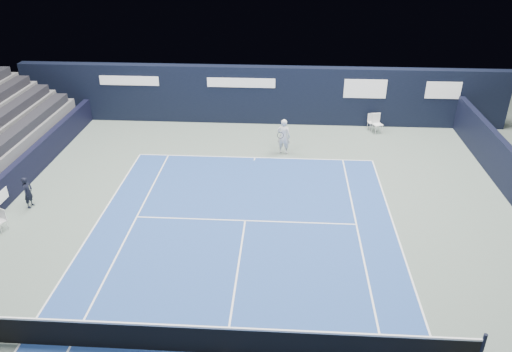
{
  "coord_description": "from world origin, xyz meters",
  "views": [
    {
      "loc": [
        1.39,
        -9.25,
        10.1
      ],
      "look_at": [
        0.33,
        7.55,
        1.3
      ],
      "focal_mm": 35.0,
      "sensor_mm": 36.0,
      "label": 1
    }
  ],
  "objects": [
    {
      "name": "tennis_net",
      "position": [
        0.0,
        0.0,
        0.51
      ],
      "size": [
        12.9,
        0.1,
        1.1
      ],
      "color": "black",
      "rests_on": "ground"
    },
    {
      "name": "folding_chair_back_a",
      "position": [
        6.13,
        15.45,
        0.68
      ],
      "size": [
        0.58,
        0.6,
        1.02
      ],
      "rotation": [
        0.0,
        0.0,
        0.38
      ],
      "color": "white",
      "rests_on": "ground"
    },
    {
      "name": "ground",
      "position": [
        0.0,
        2.0,
        0.0
      ],
      "size": [
        48.0,
        48.0,
        0.0
      ],
      "primitive_type": "plane",
      "color": "#55655C",
      "rests_on": "ground"
    },
    {
      "name": "line_judge",
      "position": [
        -8.45,
        6.91,
        0.64
      ],
      "size": [
        0.35,
        0.49,
        1.27
      ],
      "primitive_type": "imported",
      "rotation": [
        0.0,
        0.0,
        1.47
      ],
      "color": "black",
      "rests_on": "ground"
    },
    {
      "name": "tennis_player",
      "position": [
        1.33,
        12.49,
        0.87
      ],
      "size": [
        0.71,
        0.89,
        1.73
      ],
      "color": "silver",
      "rests_on": "ground"
    },
    {
      "name": "back_sponsor_wall",
      "position": [
        0.01,
        16.5,
        1.55
      ],
      "size": [
        26.0,
        0.63,
        3.1
      ],
      "color": "black",
      "rests_on": "ground"
    },
    {
      "name": "line_judge_chair",
      "position": [
        -8.71,
        5.3,
        0.46
      ],
      "size": [
        0.47,
        0.46,
        0.82
      ],
      "rotation": [
        0.0,
        0.0,
        -0.39
      ],
      "color": "white",
      "rests_on": "ground"
    },
    {
      "name": "folding_chair_back_b",
      "position": [
        5.94,
        15.79,
        0.5
      ],
      "size": [
        0.48,
        0.47,
        0.87
      ],
      "rotation": [
        0.0,
        0.0,
        0.3
      ],
      "color": "silver",
      "rests_on": "ground"
    }
  ]
}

